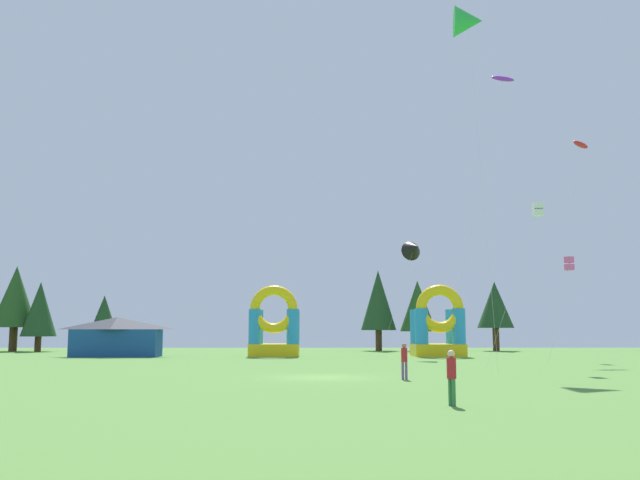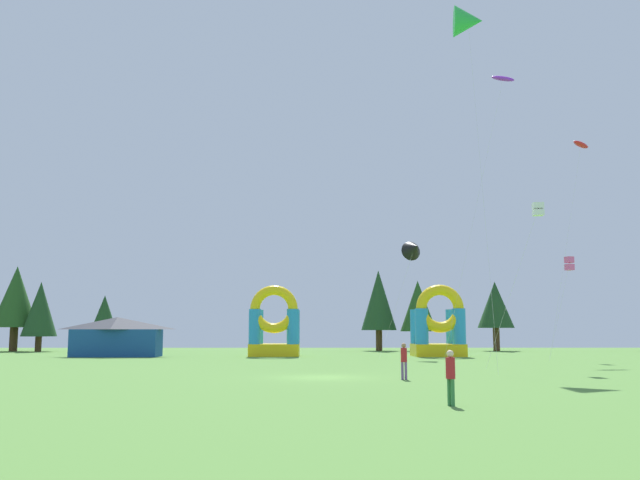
{
  "view_description": "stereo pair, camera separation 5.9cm",
  "coord_description": "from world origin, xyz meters",
  "views": [
    {
      "loc": [
        -0.44,
        -36.21,
        2.44
      ],
      "look_at": [
        0.0,
        15.82,
        9.26
      ],
      "focal_mm": 38.59,
      "sensor_mm": 36.0,
      "label": 1
    },
    {
      "loc": [
        -0.38,
        -36.21,
        2.44
      ],
      "look_at": [
        0.0,
        15.82,
        9.26
      ],
      "focal_mm": 38.59,
      "sensor_mm": 36.0,
      "label": 2
    }
  ],
  "objects": [
    {
      "name": "tree_row_4",
      "position": [
        7.2,
        45.77,
        5.92
      ],
      "size": [
        4.2,
        4.2,
        9.52
      ],
      "color": "#4C331E",
      "rests_on": "ground_plane"
    },
    {
      "name": "person_near_camera",
      "position": [
        4.04,
        -1.73,
        1.07
      ],
      "size": [
        0.36,
        0.36,
        1.8
      ],
      "rotation": [
        0.0,
        0.0,
        6.1
      ],
      "color": "#724C8C",
      "rests_on": "ground_plane"
    },
    {
      "name": "tree_row_2",
      "position": [
        -31.85,
        42.93,
        4.79
      ],
      "size": [
        3.95,
        3.95,
        7.93
      ],
      "color": "#4C331E",
      "rests_on": "ground_plane"
    },
    {
      "name": "tree_row_6",
      "position": [
        20.97,
        45.22,
        5.35
      ],
      "size": [
        4.27,
        4.27,
        8.14
      ],
      "color": "#4C331E",
      "rests_on": "ground_plane"
    },
    {
      "name": "tree_row_5",
      "position": [
        11.65,
        44.13,
        5.18
      ],
      "size": [
        4.2,
        4.2,
        8.18
      ],
      "color": "#4C331E",
      "rests_on": "ground_plane"
    },
    {
      "name": "tree_row_1",
      "position": [
        -35.16,
        44.04,
        6.24
      ],
      "size": [
        5.02,
        5.02,
        9.85
      ],
      "color": "#4C331E",
      "rests_on": "ground_plane"
    },
    {
      "name": "festival_tent",
      "position": [
        -18.63,
        27.75,
        1.81
      ],
      "size": [
        7.83,
        3.09,
        3.62
      ],
      "color": "#19478C",
      "rests_on": "ground_plane"
    },
    {
      "name": "ground_plane",
      "position": [
        0.0,
        0.0,
        0.0
      ],
      "size": [
        120.0,
        120.0,
        0.0
      ],
      "primitive_type": "plane",
      "color": "#548438"
    },
    {
      "name": "kite_black_delta",
      "position": [
        8.38,
        24.09,
        9.59
      ],
      "size": [
        4.32,
        2.24,
        10.6
      ],
      "color": "black",
      "rests_on": "ground_plane"
    },
    {
      "name": "inflatable_yellow_castle",
      "position": [
        11.19,
        28.6,
        2.45
      ],
      "size": [
        4.68,
        4.37,
        6.62
      ],
      "color": "yellow",
      "rests_on": "ground_plane"
    },
    {
      "name": "kite_red_parafoil",
      "position": [
        24.21,
        25.43,
        19.42
      ],
      "size": [
        6.5,
        5.84,
        19.88
      ],
      "color": "red",
      "rests_on": "ground_plane"
    },
    {
      "name": "kite_green_delta",
      "position": [
        10.8,
        11.37,
        24.83
      ],
      "size": [
        2.38,
        10.91,
        26.0
      ],
      "color": "green",
      "rests_on": "ground_plane"
    },
    {
      "name": "kite_white_box",
      "position": [
        13.98,
        7.29,
        10.13
      ],
      "size": [
        3.97,
        0.69,
        10.58
      ],
      "color": "white",
      "rests_on": "ground_plane"
    },
    {
      "name": "inflatable_blue_arch",
      "position": [
        -4.19,
        28.94,
        2.43
      ],
      "size": [
        4.66,
        4.05,
        6.58
      ],
      "color": "yellow",
      "rests_on": "ground_plane"
    },
    {
      "name": "kite_pink_box",
      "position": [
        20.12,
        18.75,
        7.74
      ],
      "size": [
        2.72,
        1.44,
        8.31
      ],
      "color": "#EA599E",
      "rests_on": "ground_plane"
    },
    {
      "name": "tree_row_3",
      "position": [
        -24.73,
        43.72,
        4.24
      ],
      "size": [
        3.04,
        3.04,
        6.43
      ],
      "color": "#4C331E",
      "rests_on": "ground_plane"
    },
    {
      "name": "person_left_edge",
      "position": [
        4.03,
        -13.55,
        1.06
      ],
      "size": [
        0.42,
        0.42,
        1.79
      ],
      "rotation": [
        0.0,
        0.0,
        5.23
      ],
      "color": "#33723F",
      "rests_on": "ground_plane"
    },
    {
      "name": "kite_purple_parafoil",
      "position": [
        17.53,
        26.62,
        26.18
      ],
      "size": [
        7.57,
        1.58,
        26.7
      ],
      "color": "purple",
      "rests_on": "ground_plane"
    }
  ]
}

